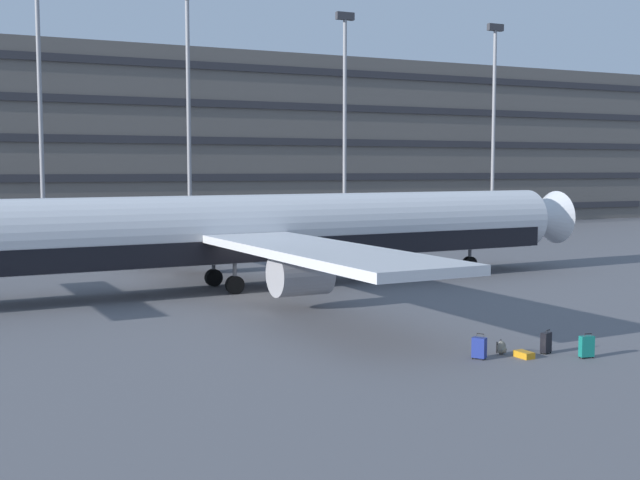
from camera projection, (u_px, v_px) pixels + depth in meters
name	position (u px, v px, depth m)	size (l,w,h in m)	color
ground_plane	(249.00, 296.00, 38.69)	(600.00, 600.00, 0.00)	#5B5B60
terminal_structure	(91.00, 142.00, 80.54)	(130.79, 17.92, 17.54)	#605B56
airliner	(243.00, 232.00, 40.89)	(42.90, 34.87, 10.02)	silver
light_mast_center_left	(40.00, 87.00, 65.04)	(1.80, 0.50, 21.95)	gray
light_mast_center_right	(188.00, 96.00, 70.16)	(1.80, 0.50, 21.53)	gray
light_mast_right	(345.00, 106.00, 76.49)	(1.80, 0.50, 20.79)	gray
light_mast_far_right	(494.00, 110.00, 83.64)	(1.80, 0.50, 20.98)	gray
suitcase_laid_flat	(524.00, 355.00, 26.11)	(0.41, 0.70, 0.21)	orange
suitcase_large	(479.00, 348.00, 25.89)	(0.46, 0.51, 0.83)	navy
suitcase_orange	(546.00, 342.00, 26.69)	(0.45, 0.35, 0.81)	black
suitcase_small	(587.00, 346.00, 26.04)	(0.50, 0.29, 0.82)	#147266
backpack_upright	(502.00, 348.00, 26.59)	(0.42, 0.36, 0.50)	gray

